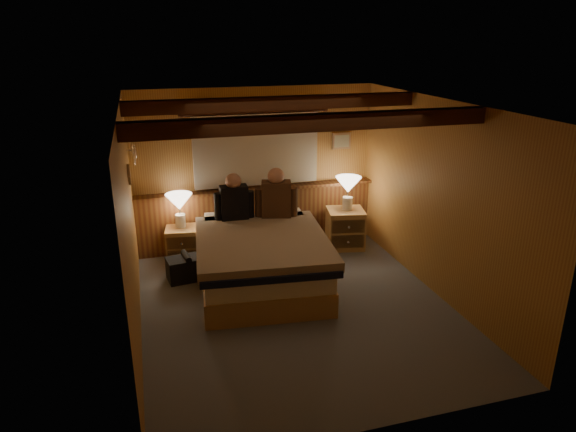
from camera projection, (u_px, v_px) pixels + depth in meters
name	position (u px, v px, depth m)	size (l,w,h in m)	color
floor	(296.00, 308.00, 6.15)	(4.20, 4.20, 0.00)	slate
ceiling	(298.00, 105.00, 5.35)	(4.20, 4.20, 0.00)	tan
wall_back	(256.00, 169.00, 7.65)	(3.60, 3.60, 0.00)	#BC8E43
wall_left	(130.00, 229.00, 5.28)	(4.20, 4.20, 0.00)	#BC8E43
wall_right	(439.00, 200.00, 6.22)	(4.20, 4.20, 0.00)	#BC8E43
wall_front	(379.00, 302.00, 3.85)	(3.60, 3.60, 0.00)	#BC8E43
wainscot	(258.00, 215.00, 7.83)	(3.60, 0.23, 0.94)	brown
curtain_window	(256.00, 149.00, 7.48)	(2.18, 0.09, 1.11)	#422010
ceiling_beams	(294.00, 112.00, 5.52)	(3.60, 1.65, 0.16)	#422010
coat_rail	(133.00, 152.00, 6.57)	(0.05, 0.55, 0.24)	white
framed_print	(341.00, 141.00, 7.87)	(0.30, 0.04, 0.25)	#AC8156
bed	(261.00, 259.00, 6.59)	(1.80, 2.23, 0.71)	#AB8249
nightstand_left	(183.00, 244.00, 7.37)	(0.50, 0.47, 0.50)	#AB8249
nightstand_right	(345.00, 228.00, 7.83)	(0.63, 0.58, 0.60)	#AB8249
lamp_left	(179.00, 204.00, 7.22)	(0.37, 0.37, 0.49)	white
lamp_right	(348.00, 187.00, 7.64)	(0.39, 0.39, 0.51)	white
person_left	(234.00, 200.00, 6.97)	(0.55, 0.23, 0.67)	black
person_right	(276.00, 197.00, 7.05)	(0.58, 0.32, 0.72)	#4A2E1D
duffel_bag	(187.00, 268.00, 6.82)	(0.56, 0.38, 0.37)	black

